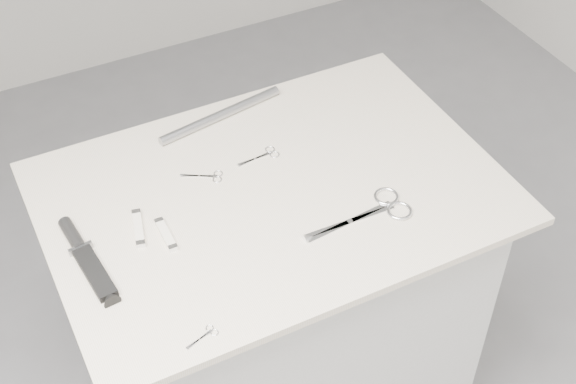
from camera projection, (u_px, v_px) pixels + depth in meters
name	position (u px, v px, depth m)	size (l,w,h in m)	color
plinth	(275.00, 320.00, 2.09)	(0.90, 0.60, 0.90)	beige
display_board	(273.00, 193.00, 1.78)	(1.00, 0.70, 0.02)	beige
large_shears	(378.00, 210.00, 1.72)	(0.25, 0.11, 0.01)	silver
embroidery_scissors_a	(264.00, 155.00, 1.85)	(0.10, 0.04, 0.00)	silver
embroidery_scissors_b	(208.00, 176.00, 1.80)	(0.09, 0.07, 0.00)	silver
tiny_scissors	(205.00, 335.00, 1.48)	(0.07, 0.04, 0.00)	silver
sheathed_knife	(84.00, 255.00, 1.62)	(0.06, 0.24, 0.03)	black
pocket_knife_a	(138.00, 228.00, 1.68)	(0.05, 0.11, 0.01)	white
pocket_knife_b	(166.00, 234.00, 1.66)	(0.02, 0.10, 0.01)	white
metal_rail	(221.00, 115.00, 1.95)	(0.02, 0.02, 0.34)	gray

